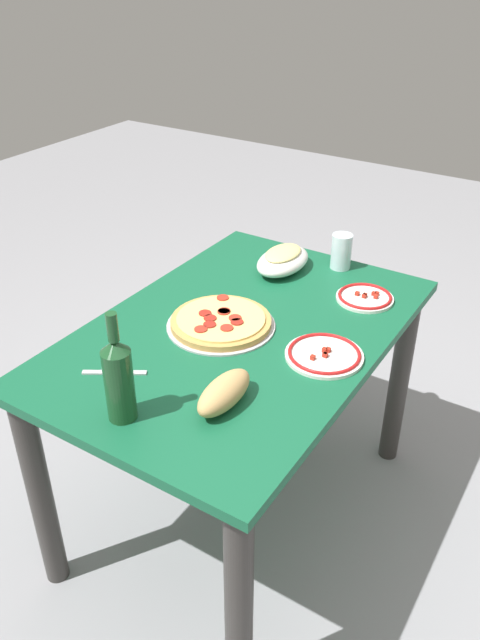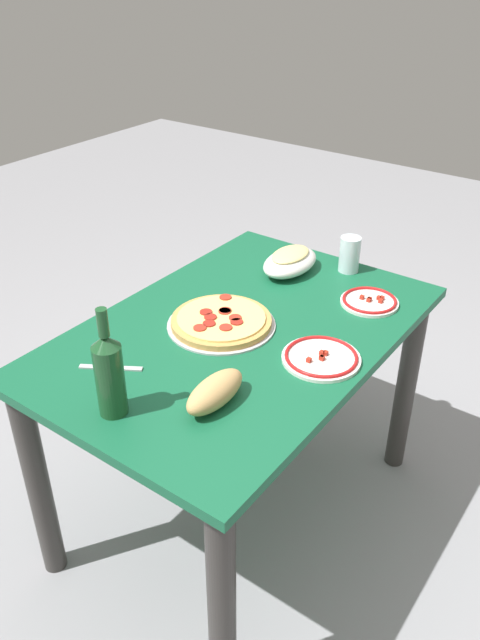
{
  "view_description": "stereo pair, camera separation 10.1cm",
  "coord_description": "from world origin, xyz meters",
  "px_view_note": "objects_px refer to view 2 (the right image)",
  "views": [
    {
      "loc": [
        -1.33,
        -0.85,
        1.73
      ],
      "look_at": [
        0.0,
        0.0,
        0.78
      ],
      "focal_mm": 35.62,
      "sensor_mm": 36.0,
      "label": 1
    },
    {
      "loc": [
        -1.27,
        -0.93,
        1.73
      ],
      "look_at": [
        0.0,
        0.0,
        0.78
      ],
      "focal_mm": 35.62,
      "sensor_mm": 36.0,
      "label": 2
    }
  ],
  "objects_px": {
    "side_plate_near": "(321,358)",
    "side_plate_far": "(370,301)",
    "dining_table": "(240,367)",
    "wine_bottle": "(109,373)",
    "pepperoni_pizza": "(221,321)",
    "baked_pasta_dish": "(290,261)",
    "bread_loaf": "(215,392)",
    "water_glass": "(350,254)"
  },
  "relations": [
    {
      "from": "side_plate_near",
      "to": "side_plate_far",
      "type": "height_order",
      "value": "same"
    },
    {
      "from": "dining_table",
      "to": "side_plate_far",
      "type": "distance_m",
      "value": 0.46
    },
    {
      "from": "wine_bottle",
      "to": "pepperoni_pizza",
      "type": "bearing_deg",
      "value": 3.83
    },
    {
      "from": "baked_pasta_dish",
      "to": "side_plate_far",
      "type": "relative_size",
      "value": 1.32
    },
    {
      "from": "baked_pasta_dish",
      "to": "bread_loaf",
      "type": "bearing_deg",
      "value": -161.72
    },
    {
      "from": "baked_pasta_dish",
      "to": "dining_table",
      "type": "bearing_deg",
      "value": -168.54
    },
    {
      "from": "pepperoni_pizza",
      "to": "side_plate_near",
      "type": "bearing_deg",
      "value": -87.1
    },
    {
      "from": "water_glass",
      "to": "side_plate_far",
      "type": "xyz_separation_m",
      "value": [
        -0.17,
        -0.16,
        -0.05
      ]
    },
    {
      "from": "water_glass",
      "to": "dining_table",
      "type": "bearing_deg",
      "value": 171.61
    },
    {
      "from": "pepperoni_pizza",
      "to": "wine_bottle",
      "type": "distance_m",
      "value": 0.48
    },
    {
      "from": "baked_pasta_dish",
      "to": "water_glass",
      "type": "relative_size",
      "value": 1.96
    },
    {
      "from": "pepperoni_pizza",
      "to": "water_glass",
      "type": "xyz_separation_m",
      "value": [
        0.54,
        -0.13,
        0.05
      ]
    },
    {
      "from": "wine_bottle",
      "to": "dining_table",
      "type": "bearing_deg",
      "value": -2.8
    },
    {
      "from": "water_glass",
      "to": "baked_pasta_dish",
      "type": "bearing_deg",
      "value": 128.33
    },
    {
      "from": "dining_table",
      "to": "wine_bottle",
      "type": "relative_size",
      "value": 4.18
    },
    {
      "from": "dining_table",
      "to": "pepperoni_pizza",
      "type": "relative_size",
      "value": 3.74
    },
    {
      "from": "bread_loaf",
      "to": "water_glass",
      "type": "bearing_deg",
      "value": 5.31
    },
    {
      "from": "pepperoni_pizza",
      "to": "side_plate_far",
      "type": "height_order",
      "value": "pepperoni_pizza"
    },
    {
      "from": "water_glass",
      "to": "side_plate_far",
      "type": "height_order",
      "value": "water_glass"
    },
    {
      "from": "dining_table",
      "to": "wine_bottle",
      "type": "xyz_separation_m",
      "value": [
        -0.48,
        0.02,
        0.25
      ]
    },
    {
      "from": "baked_pasta_dish",
      "to": "side_plate_far",
      "type": "bearing_deg",
      "value": -97.39
    },
    {
      "from": "side_plate_near",
      "to": "side_plate_far",
      "type": "xyz_separation_m",
      "value": [
        0.36,
        0.03,
        0.0
      ]
    },
    {
      "from": "side_plate_near",
      "to": "side_plate_far",
      "type": "distance_m",
      "value": 0.36
    },
    {
      "from": "pepperoni_pizza",
      "to": "water_glass",
      "type": "relative_size",
      "value": 2.62
    },
    {
      "from": "side_plate_far",
      "to": "baked_pasta_dish",
      "type": "bearing_deg",
      "value": 82.61
    },
    {
      "from": "baked_pasta_dish",
      "to": "bread_loaf",
      "type": "relative_size",
      "value": 1.23
    },
    {
      "from": "water_glass",
      "to": "pepperoni_pizza",
      "type": "bearing_deg",
      "value": 166.31
    },
    {
      "from": "water_glass",
      "to": "side_plate_near",
      "type": "relative_size",
      "value": 0.57
    },
    {
      "from": "wine_bottle",
      "to": "side_plate_far",
      "type": "bearing_deg",
      "value": -17.37
    },
    {
      "from": "dining_table",
      "to": "pepperoni_pizza",
      "type": "distance_m",
      "value": 0.16
    },
    {
      "from": "side_plate_near",
      "to": "pepperoni_pizza",
      "type": "bearing_deg",
      "value": 92.9
    },
    {
      "from": "baked_pasta_dish",
      "to": "bread_loaf",
      "type": "xyz_separation_m",
      "value": [
        -0.72,
        -0.24,
        -0.0
      ]
    },
    {
      "from": "dining_table",
      "to": "water_glass",
      "type": "height_order",
      "value": "water_glass"
    },
    {
      "from": "side_plate_far",
      "to": "bread_loaf",
      "type": "xyz_separation_m",
      "value": [
        -0.68,
        0.08,
        0.03
      ]
    },
    {
      "from": "water_glass",
      "to": "side_plate_near",
      "type": "xyz_separation_m",
      "value": [
        -0.53,
        -0.19,
        -0.05
      ]
    },
    {
      "from": "bread_loaf",
      "to": "baked_pasta_dish",
      "type": "bearing_deg",
      "value": 18.28
    },
    {
      "from": "side_plate_far",
      "to": "pepperoni_pizza",
      "type": "bearing_deg",
      "value": 141.95
    },
    {
      "from": "wine_bottle",
      "to": "side_plate_near",
      "type": "distance_m",
      "value": 0.58
    },
    {
      "from": "dining_table",
      "to": "side_plate_near",
      "type": "relative_size",
      "value": 5.57
    },
    {
      "from": "baked_pasta_dish",
      "to": "side_plate_far",
      "type": "distance_m",
      "value": 0.33
    },
    {
      "from": "dining_table",
      "to": "side_plate_far",
      "type": "relative_size",
      "value": 6.63
    },
    {
      "from": "dining_table",
      "to": "bread_loaf",
      "type": "xyz_separation_m",
      "value": [
        -0.32,
        -0.16,
        0.17
      ]
    }
  ]
}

